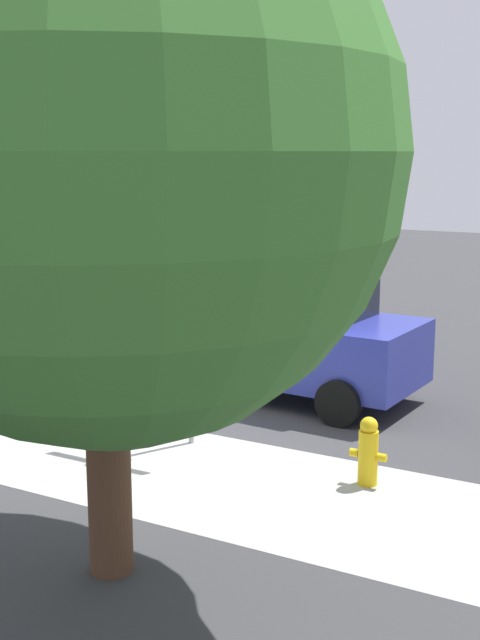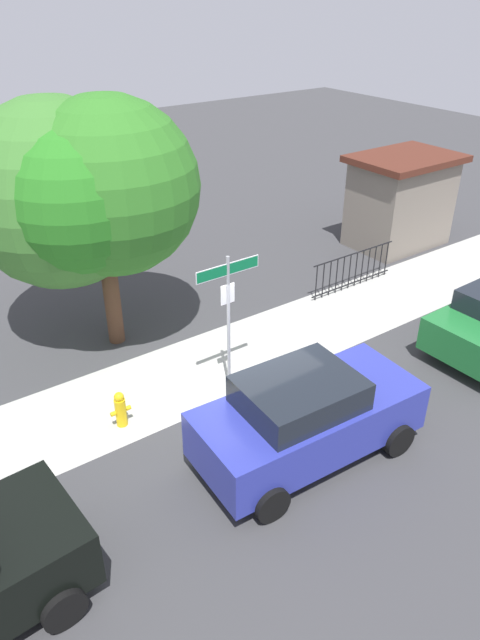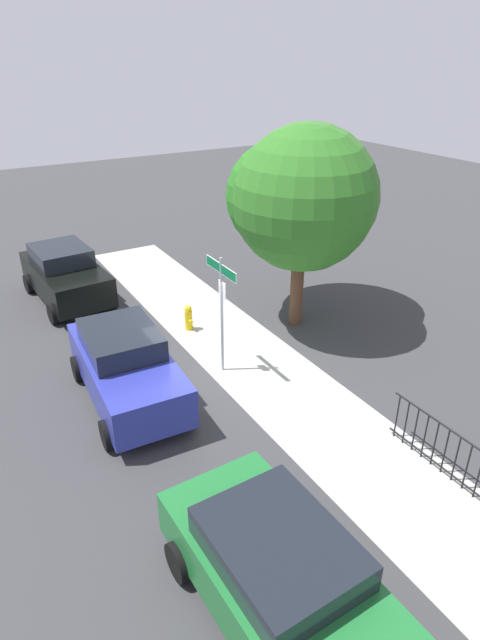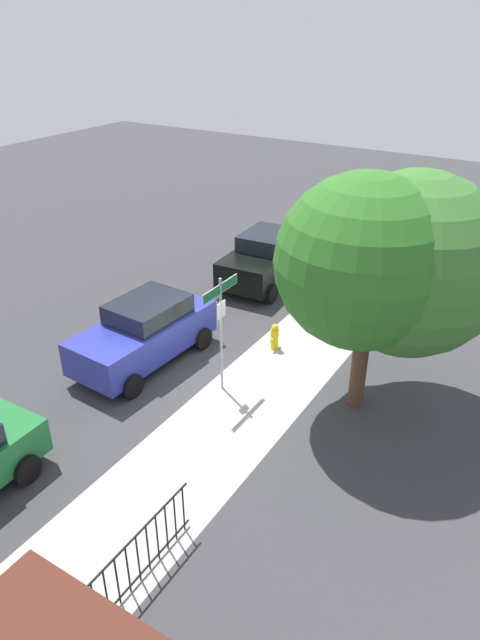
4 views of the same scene
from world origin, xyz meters
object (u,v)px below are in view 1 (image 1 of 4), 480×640
at_px(shade_tree, 113,139).
at_px(fire_hydrant, 368,451).
at_px(street_sign, 189,273).
at_px(car_blue, 283,337).

distance_m(shade_tree, fire_hydrant, 4.70).
relative_size(street_sign, car_blue, 0.72).
height_order(street_sign, car_blue, street_sign).
bearing_deg(street_sign, fire_hydrant, 175.35).
height_order(shade_tree, fire_hydrant, shade_tree).
height_order(street_sign, fire_hydrant, street_sign).
bearing_deg(car_blue, shade_tree, 106.94).
xyz_separation_m(car_blue, fire_hydrant, (-2.41, 2.72, -0.51)).
distance_m(shade_tree, car_blue, 6.69).
bearing_deg(car_blue, fire_hydrant, 134.56).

